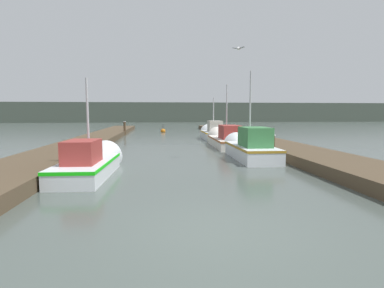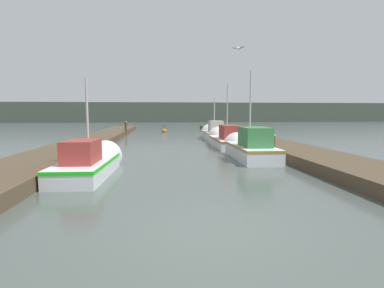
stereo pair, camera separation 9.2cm
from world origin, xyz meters
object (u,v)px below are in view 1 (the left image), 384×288
(fishing_boat_1, at_px, (249,147))
(seagull_lead, at_px, (238,48))
(mooring_piling_0, at_px, (273,145))
(mooring_piling_2, at_px, (233,135))
(fishing_boat_2, at_px, (225,139))
(channel_buoy, at_px, (163,131))
(fishing_boat_0, at_px, (92,162))
(fishing_boat_3, at_px, (213,133))
(mooring_piling_3, at_px, (125,128))
(mooring_piling_1, at_px, (69,158))

(fishing_boat_1, bearing_deg, seagull_lead, -134.88)
(mooring_piling_0, distance_m, mooring_piling_2, 7.13)
(fishing_boat_2, height_order, seagull_lead, seagull_lead)
(channel_buoy, bearing_deg, fishing_boat_0, -97.08)
(channel_buoy, bearing_deg, seagull_lead, -81.32)
(fishing_boat_3, height_order, mooring_piling_3, fishing_boat_3)
(fishing_boat_0, xyz_separation_m, channel_buoy, (2.80, 22.54, -0.25))
(channel_buoy, bearing_deg, mooring_piling_3, -132.38)
(fishing_boat_1, relative_size, mooring_piling_0, 4.71)
(fishing_boat_2, distance_m, fishing_boat_3, 5.38)
(fishing_boat_1, xyz_separation_m, mooring_piling_3, (-7.60, 15.39, 0.17))
(fishing_boat_1, bearing_deg, channel_buoy, 101.90)
(mooring_piling_1, xyz_separation_m, channel_buoy, (3.66, 22.26, -0.38))
(mooring_piling_3, bearing_deg, channel_buoy, 47.62)
(mooring_piling_0, height_order, mooring_piling_3, mooring_piling_3)
(fishing_boat_1, height_order, mooring_piling_3, fishing_boat_1)
(fishing_boat_2, xyz_separation_m, mooring_piling_1, (-7.59, -8.18, 0.11))
(fishing_boat_2, height_order, mooring_piling_0, fishing_boat_2)
(mooring_piling_0, bearing_deg, fishing_boat_1, -165.12)
(fishing_boat_3, relative_size, channel_buoy, 4.74)
(fishing_boat_1, bearing_deg, mooring_piling_2, 82.22)
(channel_buoy, bearing_deg, mooring_piling_1, -99.33)
(mooring_piling_2, relative_size, mooring_piling_3, 0.76)
(fishing_boat_0, distance_m, mooring_piling_3, 18.49)
(channel_buoy, bearing_deg, mooring_piling_2, -67.43)
(fishing_boat_3, bearing_deg, mooring_piling_1, -118.52)
(fishing_boat_1, relative_size, seagull_lead, 9.62)
(fishing_boat_0, xyz_separation_m, mooring_piling_3, (-0.92, 18.46, 0.27))
(seagull_lead, bearing_deg, fishing_boat_0, 53.54)
(mooring_piling_2, height_order, mooring_piling_3, mooring_piling_3)
(mooring_piling_1, distance_m, mooring_piling_3, 18.18)
(fishing_boat_1, height_order, mooring_piling_0, fishing_boat_1)
(mooring_piling_0, relative_size, seagull_lead, 2.04)
(mooring_piling_0, distance_m, mooring_piling_1, 9.41)
(fishing_boat_2, distance_m, mooring_piling_2, 2.34)
(mooring_piling_0, bearing_deg, fishing_boat_2, 104.26)
(mooring_piling_2, height_order, seagull_lead, seagull_lead)
(fishing_boat_2, distance_m, seagull_lead, 7.70)
(mooring_piling_3, bearing_deg, mooring_piling_1, -89.79)
(fishing_boat_2, relative_size, mooring_piling_3, 4.53)
(fishing_boat_1, relative_size, mooring_piling_1, 4.78)
(mooring_piling_1, height_order, seagull_lead, seagull_lead)
(mooring_piling_0, bearing_deg, seagull_lead, -151.98)
(mooring_piling_3, bearing_deg, seagull_lead, -67.13)
(fishing_boat_3, xyz_separation_m, mooring_piling_2, (0.94, -3.29, 0.05))
(fishing_boat_1, relative_size, fishing_boat_3, 1.04)
(channel_buoy, distance_m, seagull_lead, 21.04)
(mooring_piling_2, bearing_deg, mooring_piling_0, -88.17)
(fishing_boat_0, relative_size, mooring_piling_3, 3.66)
(mooring_piling_1, height_order, mooring_piling_3, mooring_piling_3)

